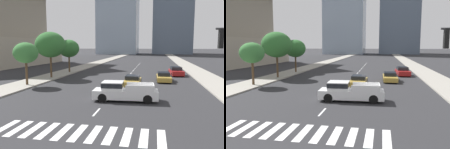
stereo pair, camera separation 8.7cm
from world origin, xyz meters
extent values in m
cube|color=gray|center=(11.75, 30.00, 0.07)|extent=(4.00, 260.00, 0.15)
cube|color=gray|center=(-11.75, 30.00, 0.07)|extent=(4.00, 260.00, 0.15)
cube|color=silver|center=(-4.50, 4.90, 0.00)|extent=(0.45, 2.54, 0.01)
cube|color=silver|center=(-3.60, 4.90, 0.00)|extent=(0.45, 2.54, 0.01)
cube|color=silver|center=(-2.70, 4.90, 0.00)|extent=(0.45, 2.54, 0.01)
cube|color=silver|center=(-1.80, 4.90, 0.00)|extent=(0.45, 2.54, 0.01)
cube|color=silver|center=(-0.90, 4.90, 0.00)|extent=(0.45, 2.54, 0.01)
cube|color=silver|center=(0.00, 4.90, 0.00)|extent=(0.45, 2.54, 0.01)
cube|color=silver|center=(0.90, 4.90, 0.00)|extent=(0.45, 2.54, 0.01)
cube|color=silver|center=(1.80, 4.90, 0.00)|extent=(0.45, 2.54, 0.01)
cube|color=silver|center=(2.70, 4.90, 0.00)|extent=(0.45, 2.54, 0.01)
cube|color=silver|center=(3.60, 4.90, 0.00)|extent=(0.45, 2.54, 0.01)
cube|color=silver|center=(4.50, 4.90, 0.00)|extent=(0.45, 2.54, 0.01)
cube|color=silver|center=(0.00, 8.90, 0.00)|extent=(0.14, 2.00, 0.01)
cube|color=silver|center=(0.00, 12.90, 0.00)|extent=(0.14, 2.00, 0.01)
cube|color=silver|center=(0.00, 16.90, 0.00)|extent=(0.14, 2.00, 0.01)
cube|color=silver|center=(0.00, 20.90, 0.00)|extent=(0.14, 2.00, 0.01)
cube|color=silver|center=(0.00, 24.90, 0.00)|extent=(0.14, 2.00, 0.01)
cube|color=silver|center=(0.00, 28.90, 0.00)|extent=(0.14, 2.00, 0.01)
cube|color=silver|center=(0.00, 32.90, 0.00)|extent=(0.14, 2.00, 0.01)
cube|color=silver|center=(0.00, 36.90, 0.00)|extent=(0.14, 2.00, 0.01)
cube|color=silver|center=(0.00, 40.90, 0.00)|extent=(0.14, 2.00, 0.01)
cube|color=silver|center=(0.00, 44.90, 0.00)|extent=(0.14, 2.00, 0.01)
cube|color=silver|center=(0.00, 48.90, 0.00)|extent=(0.14, 2.00, 0.01)
cube|color=silver|center=(0.00, 52.90, 0.00)|extent=(0.14, 2.00, 0.01)
cube|color=silver|center=(0.00, 56.90, 0.00)|extent=(0.14, 2.00, 0.01)
cube|color=silver|center=(1.61, 12.70, 0.59)|extent=(5.66, 2.18, 0.75)
cube|color=silver|center=(0.50, 12.64, 1.32)|extent=(1.87, 1.84, 0.70)
cube|color=black|center=(0.50, 12.64, 1.40)|extent=(1.89, 1.88, 0.39)
cube|color=silver|center=(2.88, 11.85, 1.25)|extent=(2.34, 0.19, 0.55)
cube|color=silver|center=(2.79, 13.67, 1.25)|extent=(2.34, 0.19, 0.55)
cube|color=silver|center=(4.01, 12.82, 1.25)|extent=(0.17, 1.83, 0.55)
cylinder|color=black|center=(-0.24, 11.76, 0.38)|extent=(0.77, 0.30, 0.76)
cylinder|color=black|center=(-0.32, 13.45, 0.38)|extent=(0.77, 0.30, 0.76)
cylinder|color=black|center=(3.55, 11.94, 0.38)|extent=(0.77, 0.30, 0.76)
cylinder|color=black|center=(3.47, 13.64, 0.38)|extent=(0.77, 0.30, 0.76)
cube|color=#B28E38|center=(5.30, 24.69, 0.44)|extent=(1.93, 4.82, 0.57)
cube|color=black|center=(5.29, 24.93, 0.96)|extent=(1.65, 2.19, 0.47)
cylinder|color=black|center=(6.15, 23.09, 0.32)|extent=(0.24, 0.65, 0.64)
cylinder|color=black|center=(4.51, 23.05, 0.32)|extent=(0.24, 0.65, 0.64)
cylinder|color=black|center=(6.08, 26.34, 0.32)|extent=(0.24, 0.65, 0.64)
cylinder|color=black|center=(4.44, 26.30, 0.32)|extent=(0.24, 0.65, 0.64)
cube|color=#B28E38|center=(1.46, 20.47, 0.44)|extent=(1.90, 4.62, 0.57)
cube|color=black|center=(1.46, 20.70, 0.97)|extent=(1.64, 2.09, 0.48)
cylinder|color=black|center=(2.27, 18.89, 0.32)|extent=(0.23, 0.64, 0.64)
cylinder|color=black|center=(0.61, 18.92, 0.32)|extent=(0.23, 0.64, 0.64)
cylinder|color=black|center=(2.31, 22.02, 0.32)|extent=(0.23, 0.64, 0.64)
cylinder|color=black|center=(0.65, 22.04, 0.32)|extent=(0.23, 0.64, 0.64)
cube|color=maroon|center=(7.51, 31.35, 0.50)|extent=(2.21, 4.87, 0.69)
cube|color=black|center=(7.49, 31.58, 1.11)|extent=(1.79, 2.25, 0.52)
cylinder|color=black|center=(8.47, 29.80, 0.32)|extent=(0.27, 0.65, 0.64)
cylinder|color=black|center=(6.79, 29.68, 0.32)|extent=(0.27, 0.65, 0.64)
cylinder|color=black|center=(8.23, 33.02, 0.32)|extent=(0.27, 0.65, 0.64)
cylinder|color=black|center=(6.55, 32.89, 0.32)|extent=(0.27, 0.65, 0.64)
cube|color=black|center=(7.00, 4.64, 5.08)|extent=(0.20, 0.28, 0.90)
sphere|color=red|center=(7.00, 4.64, 5.38)|extent=(0.18, 0.18, 0.18)
sphere|color=orange|center=(7.00, 4.64, 5.08)|extent=(0.18, 0.18, 0.18)
sphere|color=green|center=(7.00, 4.64, 4.78)|extent=(0.18, 0.18, 0.18)
cylinder|color=#4C3823|center=(-10.95, 17.90, 1.48)|extent=(0.28, 0.28, 2.66)
ellipsoid|color=#387538|center=(-10.95, 17.90, 3.96)|extent=(2.89, 2.89, 2.45)
cylinder|color=#4C3823|center=(-10.95, 24.39, 1.68)|extent=(0.28, 0.28, 3.05)
ellipsoid|color=#2D662D|center=(-10.95, 24.39, 4.95)|extent=(4.37, 4.37, 3.72)
cylinder|color=#4C3823|center=(-10.95, 31.63, 1.51)|extent=(0.28, 0.28, 2.71)
ellipsoid|color=#2D662D|center=(-10.95, 31.63, 4.33)|extent=(3.66, 3.66, 3.11)
camera|label=1|loc=(4.06, -6.51, 4.75)|focal=36.26mm
camera|label=2|loc=(4.15, -6.49, 4.75)|focal=36.26mm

